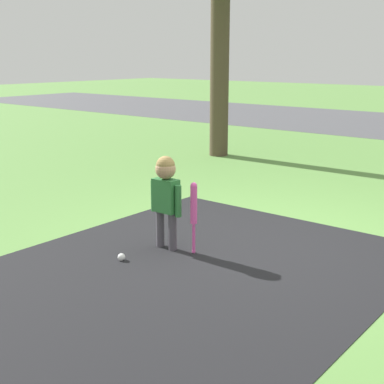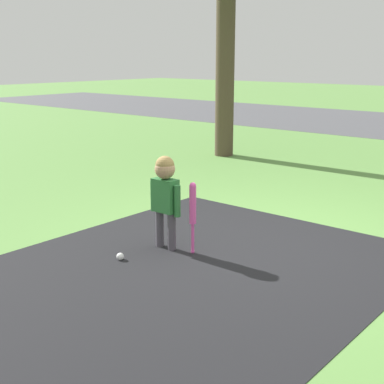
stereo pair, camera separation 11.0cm
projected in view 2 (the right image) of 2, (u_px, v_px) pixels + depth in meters
ground_plane at (273, 248)px, 5.26m from camera, size 60.00×60.00×0.00m
driveway_strip at (40, 338)px, 3.58m from camera, size 3.22×7.00×0.01m
child at (165, 189)px, 5.12m from camera, size 0.38×0.20×0.92m
baseball_bat at (193, 208)px, 5.02m from camera, size 0.06×0.06×0.70m
sports_ball at (120, 257)px, 4.95m from camera, size 0.07×0.07×0.07m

